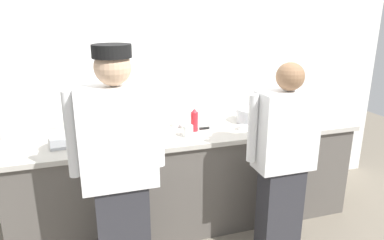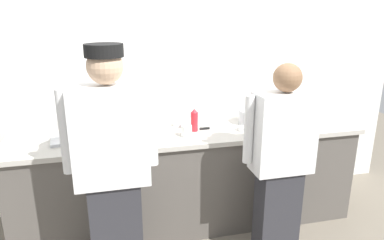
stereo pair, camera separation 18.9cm
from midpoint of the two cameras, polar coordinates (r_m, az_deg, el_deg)
The scene contains 14 objects.
wall_back at distance 3.48m, azimuth -1.03°, elevation 9.92°, with size 4.79×0.10×2.95m.
prep_counter at distance 3.31m, azimuth 1.00°, elevation -9.02°, with size 3.06×0.75×0.91m.
chef_near_left at distance 2.39m, azimuth -10.49°, elevation -7.60°, with size 0.62×0.24×1.73m.
chef_center at distance 2.79m, azimuth 15.99°, elevation -6.46°, with size 0.58×0.24×1.57m.
plate_stack_front at distance 3.49m, azimuth 21.66°, elevation -0.16°, with size 0.22×0.22×0.08m.
mixing_bowl_steel at distance 3.36m, azimuth 11.66°, elevation 0.52°, with size 0.30×0.30×0.13m, color #B7BABF.
sheet_tray at distance 3.04m, azimuth -15.12°, elevation -2.61°, with size 0.54×0.30×0.02m, color #B7BABF.
squeeze_bottle_primary at distance 3.08m, azimuth 2.13°, elevation -0.05°, with size 0.06×0.06×0.20m.
squeeze_bottle_secondary at distance 2.92m, azimuth -4.57°, elevation -1.17°, with size 0.06×0.06×0.19m.
ramekin_red_sauce at distance 3.15m, azimuth 9.96°, elevation -1.38°, with size 0.10×0.10×0.04m.
ramekin_green_sauce at distance 3.39m, azimuth 16.73°, elevation -0.40°, with size 0.11×0.11×0.05m.
ramekin_yellow_sauce at distance 3.24m, azimuth -0.71°, elevation -0.60°, with size 0.09×0.09×0.04m.
deli_cup at distance 2.96m, azimuth 0.96°, elevation -1.80°, with size 0.09×0.09×0.10m, color white.
chefs_knife at distance 3.17m, azimuth 4.95°, elevation -1.32°, with size 0.28×0.03×0.02m.
Camera 2 is at (-0.66, -2.50, 1.92)m, focal length 33.14 mm.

